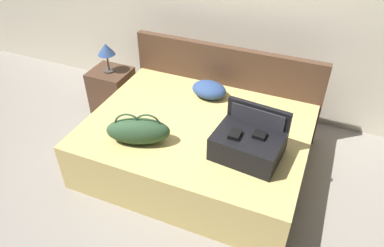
{
  "coord_description": "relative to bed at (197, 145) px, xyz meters",
  "views": [
    {
      "loc": [
        0.99,
        -2.06,
        2.52
      ],
      "look_at": [
        0.0,
        0.28,
        0.59
      ],
      "focal_mm": 33.67,
      "sensor_mm": 36.0,
      "label": 1
    }
  ],
  "objects": [
    {
      "name": "nightstand",
      "position": [
        -1.29,
        0.52,
        0.01
      ],
      "size": [
        0.44,
        0.4,
        0.52
      ],
      "primitive_type": "cube",
      "color": "#4C3323",
      "rests_on": "ground"
    },
    {
      "name": "hard_case_large",
      "position": [
        0.54,
        -0.21,
        0.38
      ],
      "size": [
        0.58,
        0.48,
        0.39
      ],
      "rotation": [
        0.0,
        0.0,
        -0.1
      ],
      "color": "black",
      "rests_on": "bed"
    },
    {
      "name": "duffel_bag",
      "position": [
        -0.37,
        -0.41,
        0.37
      ],
      "size": [
        0.59,
        0.4,
        0.3
      ],
      "rotation": [
        0.0,
        0.0,
        0.35
      ],
      "color": "#2D4C2D",
      "rests_on": "bed"
    },
    {
      "name": "table_lamp",
      "position": [
        -1.29,
        0.52,
        0.53
      ],
      "size": [
        0.19,
        0.19,
        0.34
      ],
      "color": "#3F3833",
      "rests_on": "nightstand"
    },
    {
      "name": "ground_plane",
      "position": [
        0.0,
        -0.4,
        -0.25
      ],
      "size": [
        12.0,
        12.0,
        0.0
      ],
      "primitive_type": "plane",
      "color": "gray"
    },
    {
      "name": "bed",
      "position": [
        0.0,
        0.0,
        0.0
      ],
      "size": [
        2.03,
        1.54,
        0.49
      ],
      "primitive_type": "cube",
      "color": "tan",
      "rests_on": "ground"
    },
    {
      "name": "pillow_near_headboard",
      "position": [
        -0.07,
        0.51,
        0.33
      ],
      "size": [
        0.39,
        0.31,
        0.16
      ],
      "primitive_type": "ellipsoid",
      "rotation": [
        0.0,
        0.0,
        -0.1
      ],
      "color": "navy",
      "rests_on": "bed"
    },
    {
      "name": "headboard",
      "position": [
        0.0,
        0.81,
        0.22
      ],
      "size": [
        2.07,
        0.08,
        0.93
      ],
      "primitive_type": "cube",
      "color": "#4C3323",
      "rests_on": "ground"
    }
  ]
}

